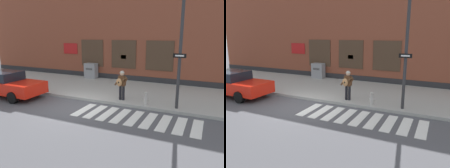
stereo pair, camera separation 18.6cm
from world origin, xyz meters
TOP-DOWN VIEW (x-y plane):
  - ground_plane at (0.00, 0.00)m, footprint 160.00×160.00m
  - sidewalk at (0.00, 4.09)m, footprint 28.00×5.70m
  - building_backdrop at (-0.00, 8.93)m, footprint 28.00×4.06m
  - crosswalk at (3.35, -0.06)m, footprint 5.78×1.90m
  - red_car at (-4.81, 0.05)m, footprint 4.61×2.00m
  - busker at (1.92, 1.83)m, footprint 0.72×0.57m
  - traffic_light at (4.91, 0.65)m, footprint 0.60×2.95m
  - utility_box at (-2.71, 6.49)m, footprint 1.01×0.66m
  - fire_hydrant at (3.39, 1.59)m, footprint 0.38×0.20m

SIDE VIEW (x-z plane):
  - ground_plane at x=0.00m, z-range 0.00..0.00m
  - crosswalk at x=3.35m, z-range 0.00..0.01m
  - sidewalk at x=0.00m, z-range 0.00..0.15m
  - fire_hydrant at x=3.39m, z-range 0.15..0.85m
  - utility_box at x=-2.71m, z-range 0.15..1.37m
  - red_car at x=-4.81m, z-range 0.01..1.54m
  - busker at x=1.92m, z-range 0.26..1.88m
  - building_backdrop at x=0.00m, z-range 0.00..7.82m
  - traffic_light at x=4.91m, z-range 1.20..6.96m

